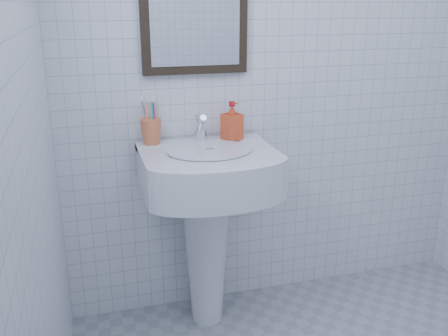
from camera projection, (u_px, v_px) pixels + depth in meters
name	position (u px, v px, depth m)	size (l,w,h in m)	color
wall_back	(278.00, 68.00, 2.49)	(2.20, 0.02, 2.50)	silver
wall_left	(20.00, 149.00, 1.10)	(0.02, 2.40, 2.50)	silver
washbasin	(207.00, 208.00, 2.38)	(0.61, 0.45, 0.94)	silver
faucet	(200.00, 130.00, 2.37)	(0.06, 0.12, 0.14)	silver
toothbrush_cup	(151.00, 131.00, 2.32)	(0.10, 0.10, 0.12)	#D7683B
soap_dispenser	(232.00, 121.00, 2.40)	(0.08, 0.08, 0.18)	red
wall_mirror	(194.00, 5.00, 2.26)	(0.50, 0.04, 0.62)	black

